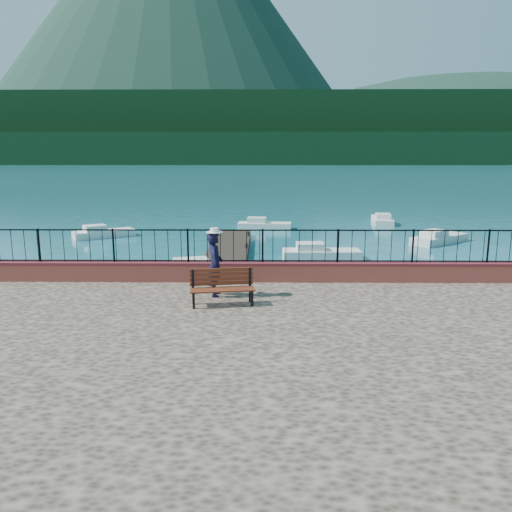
{
  "coord_description": "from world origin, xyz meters",
  "views": [
    {
      "loc": [
        -0.34,
        -10.7,
        4.85
      ],
      "look_at": [
        -0.48,
        2.0,
        2.3
      ],
      "focal_mm": 35.0,
      "sensor_mm": 36.0,
      "label": 1
    }
  ],
  "objects_px": {
    "boat_1": "(322,250)",
    "boat_3": "(104,231)",
    "person": "(215,264)",
    "boat_5": "(382,218)",
    "boat_0": "(205,267)",
    "boat_4": "(265,223)",
    "park_bench": "(222,294)",
    "boat_2": "(440,236)"
  },
  "relations": [
    {
      "from": "person",
      "to": "park_bench",
      "type": "bearing_deg",
      "value": -168.47
    },
    {
      "from": "boat_3",
      "to": "boat_4",
      "type": "distance_m",
      "value": 10.45
    },
    {
      "from": "boat_4",
      "to": "boat_5",
      "type": "xyz_separation_m",
      "value": [
        8.68,
        2.99,
        0.0
      ]
    },
    {
      "from": "boat_1",
      "to": "boat_2",
      "type": "bearing_deg",
      "value": 31.06
    },
    {
      "from": "person",
      "to": "boat_4",
      "type": "height_order",
      "value": "person"
    },
    {
      "from": "person",
      "to": "boat_0",
      "type": "bearing_deg",
      "value": 3.4
    },
    {
      "from": "boat_1",
      "to": "boat_3",
      "type": "distance_m",
      "value": 14.02
    },
    {
      "from": "boat_1",
      "to": "boat_3",
      "type": "relative_size",
      "value": 1.04
    },
    {
      "from": "person",
      "to": "boat_5",
      "type": "distance_m",
      "value": 25.86
    },
    {
      "from": "boat_0",
      "to": "boat_2",
      "type": "relative_size",
      "value": 0.97
    },
    {
      "from": "boat_0",
      "to": "boat_1",
      "type": "bearing_deg",
      "value": 20.77
    },
    {
      "from": "boat_0",
      "to": "boat_3",
      "type": "distance_m",
      "value": 12.48
    },
    {
      "from": "boat_3",
      "to": "boat_1",
      "type": "bearing_deg",
      "value": -60.37
    },
    {
      "from": "boat_0",
      "to": "boat_4",
      "type": "height_order",
      "value": "same"
    },
    {
      "from": "boat_3",
      "to": "boat_5",
      "type": "relative_size",
      "value": 0.86
    },
    {
      "from": "boat_3",
      "to": "person",
      "type": "bearing_deg",
      "value": -97.33
    },
    {
      "from": "park_bench",
      "to": "boat_3",
      "type": "relative_size",
      "value": 0.47
    },
    {
      "from": "boat_0",
      "to": "boat_5",
      "type": "bearing_deg",
      "value": 41.16
    },
    {
      "from": "boat_2",
      "to": "boat_3",
      "type": "distance_m",
      "value": 19.83
    },
    {
      "from": "park_bench",
      "to": "boat_5",
      "type": "height_order",
      "value": "park_bench"
    },
    {
      "from": "park_bench",
      "to": "boat_2",
      "type": "distance_m",
      "value": 19.66
    },
    {
      "from": "park_bench",
      "to": "boat_2",
      "type": "xyz_separation_m",
      "value": [
        11.14,
        16.17,
        -1.07
      ]
    },
    {
      "from": "boat_3",
      "to": "boat_5",
      "type": "bearing_deg",
      "value": -13.7
    },
    {
      "from": "boat_0",
      "to": "boat_4",
      "type": "relative_size",
      "value": 1.09
    },
    {
      "from": "boat_3",
      "to": "boat_2",
      "type": "bearing_deg",
      "value": -38.56
    },
    {
      "from": "person",
      "to": "boat_2",
      "type": "xyz_separation_m",
      "value": [
        11.39,
        15.33,
        -1.65
      ]
    },
    {
      "from": "person",
      "to": "boat_2",
      "type": "height_order",
      "value": "person"
    },
    {
      "from": "boat_1",
      "to": "boat_3",
      "type": "xyz_separation_m",
      "value": [
        -12.49,
        6.37,
        0.0
      ]
    },
    {
      "from": "boat_1",
      "to": "boat_4",
      "type": "bearing_deg",
      "value": 103.92
    },
    {
      "from": "park_bench",
      "to": "person",
      "type": "relative_size",
      "value": 0.98
    },
    {
      "from": "boat_2",
      "to": "boat_4",
      "type": "relative_size",
      "value": 1.12
    },
    {
      "from": "boat_1",
      "to": "boat_3",
      "type": "height_order",
      "value": "same"
    },
    {
      "from": "boat_4",
      "to": "boat_5",
      "type": "height_order",
      "value": "same"
    },
    {
      "from": "person",
      "to": "boat_0",
      "type": "relative_size",
      "value": 0.43
    },
    {
      "from": "park_bench",
      "to": "boat_0",
      "type": "height_order",
      "value": "park_bench"
    },
    {
      "from": "boat_0",
      "to": "boat_3",
      "type": "relative_size",
      "value": 1.1
    },
    {
      "from": "boat_4",
      "to": "boat_5",
      "type": "relative_size",
      "value": 0.87
    },
    {
      "from": "park_bench",
      "to": "boat_3",
      "type": "height_order",
      "value": "park_bench"
    },
    {
      "from": "person",
      "to": "boat_1",
      "type": "distance_m",
      "value": 11.65
    },
    {
      "from": "person",
      "to": "boat_1",
      "type": "bearing_deg",
      "value": -26.19
    },
    {
      "from": "park_bench",
      "to": "boat_2",
      "type": "relative_size",
      "value": 0.41
    },
    {
      "from": "boat_0",
      "to": "boat_5",
      "type": "height_order",
      "value": "same"
    }
  ]
}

